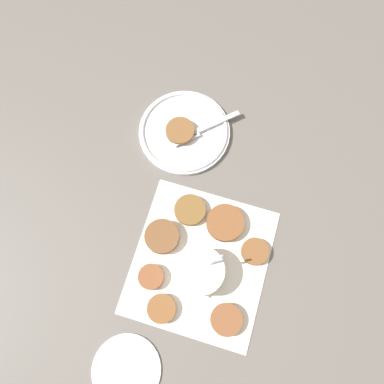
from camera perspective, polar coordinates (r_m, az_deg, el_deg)
The scene contains 14 objects.
ground_plane at distance 0.87m, azimuth 2.83°, elevation -10.34°, with size 4.00×4.00×0.00m, color #605B56.
napkin at distance 0.87m, azimuth 1.29°, elevation -10.60°, with size 0.33×0.30×0.00m.
sauce_bowl at distance 0.84m, azimuth 1.26°, elevation -12.02°, with size 0.11×0.10×0.10m.
fritter_0 at distance 0.88m, azimuth -0.31°, elevation -2.76°, with size 0.07×0.07×0.01m.
fritter_1 at distance 0.87m, azimuth 9.58°, elevation -8.93°, with size 0.06×0.06×0.01m.
fritter_2 at distance 0.85m, azimuth -4.65°, elevation -17.28°, with size 0.06×0.06×0.01m.
fritter_3 at distance 0.86m, azimuth 5.28°, elevation -18.79°, with size 0.07×0.07×0.02m.
fritter_4 at distance 0.87m, azimuth 5.07°, elevation -4.70°, with size 0.09×0.09×0.02m.
fritter_5 at distance 0.86m, azimuth -6.25°, elevation -12.72°, with size 0.06×0.06×0.02m.
fritter_6 at distance 0.86m, azimuth -4.59°, elevation -6.78°, with size 0.08×0.08×0.02m.
serving_plate at distance 0.95m, azimuth -1.17°, elevation 9.18°, with size 0.23×0.23×0.02m.
fritter_on_plate at distance 0.93m, azimuth -1.83°, elevation 9.30°, with size 0.07×0.07×0.01m.
fork at distance 0.94m, azimuth 0.97°, elevation 9.38°, with size 0.14×0.15×0.00m.
extra_saucer at distance 0.88m, azimuth -10.00°, elevation -25.19°, with size 0.15×0.15×0.01m.
Camera 1 is at (0.10, -0.01, 0.86)m, focal length 35.00 mm.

